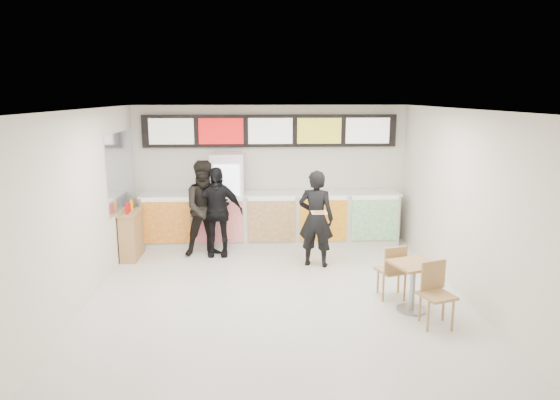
{
  "coord_description": "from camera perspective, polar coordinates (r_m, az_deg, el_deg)",
  "views": [
    {
      "loc": [
        -0.33,
        -7.47,
        3.21
      ],
      "look_at": [
        0.1,
        1.2,
        1.38
      ],
      "focal_mm": 32.0,
      "sensor_mm": 36.0,
      "label": 1
    }
  ],
  "objects": [
    {
      "name": "menu_board",
      "position": [
        10.91,
        -1.12,
        7.91
      ],
      "size": [
        5.5,
        0.14,
        0.7
      ],
      "color": "black",
      "rests_on": "wall_back"
    },
    {
      "name": "pizza_slice",
      "position": [
        8.95,
        4.5,
        -1.39
      ],
      "size": [
        0.36,
        0.36,
        0.02
      ],
      "color": "beige",
      "rests_on": "customer_main"
    },
    {
      "name": "wall_right",
      "position": [
        8.36,
        20.72,
        -0.69
      ],
      "size": [
        0.0,
        7.0,
        7.0
      ],
      "primitive_type": "plane",
      "rotation": [
        1.57,
        0.0,
        -1.57
      ],
      "color": "silver",
      "rests_on": "floor"
    },
    {
      "name": "cafe_table",
      "position": [
        7.83,
        14.97,
        -8.57
      ],
      "size": [
        0.9,
        1.6,
        0.9
      ],
      "rotation": [
        0.0,
        0.0,
        0.33
      ],
      "color": "tan",
      "rests_on": "floor"
    },
    {
      "name": "condiment_ledge",
      "position": [
        10.41,
        -16.61,
        -3.76
      ],
      "size": [
        0.35,
        0.85,
        1.14
      ],
      "color": "tan",
      "rests_on": "floor"
    },
    {
      "name": "wall_back",
      "position": [
        11.11,
        -1.11,
        3.05
      ],
      "size": [
        6.0,
        0.0,
        6.0
      ],
      "primitive_type": "plane",
      "rotation": [
        1.57,
        0.0,
        0.0
      ],
      "color": "silver",
      "rests_on": "floor"
    },
    {
      "name": "wall_left",
      "position": [
        8.11,
        -21.99,
        -1.15
      ],
      "size": [
        0.0,
        7.0,
        7.0
      ],
      "primitive_type": "plane",
      "rotation": [
        1.57,
        0.0,
        1.57
      ],
      "color": "silver",
      "rests_on": "floor"
    },
    {
      "name": "customer_mid",
      "position": [
        10.12,
        -7.28,
        -1.33
      ],
      "size": [
        1.09,
        0.5,
        1.82
      ],
      "primitive_type": "imported",
      "rotation": [
        0.0,
        0.0,
        -0.05
      ],
      "color": "black",
      "rests_on": "floor"
    },
    {
      "name": "customer_left",
      "position": [
        10.16,
        -8.41,
        -0.95
      ],
      "size": [
        1.11,
        0.96,
        1.94
      ],
      "primitive_type": "imported",
      "rotation": [
        0.0,
        0.0,
        0.27
      ],
      "color": "black",
      "rests_on": "floor"
    },
    {
      "name": "customer_main",
      "position": [
        9.44,
        4.13,
        -2.13
      ],
      "size": [
        0.78,
        0.63,
        1.85
      ],
      "primitive_type": "imported",
      "rotation": [
        0.0,
        0.0,
        2.83
      ],
      "color": "black",
      "rests_on": "floor"
    },
    {
      "name": "drinks_fridge",
      "position": [
        10.82,
        -5.99,
        0.07
      ],
      "size": [
        0.7,
        0.67,
        2.0
      ],
      "color": "white",
      "rests_on": "floor"
    },
    {
      "name": "service_counter",
      "position": [
        10.89,
        -1.02,
        -2.11
      ],
      "size": [
        5.56,
        0.77,
        1.14
      ],
      "color": "silver",
      "rests_on": "floor"
    },
    {
      "name": "ceiling",
      "position": [
        7.48,
        -0.32,
        10.29
      ],
      "size": [
        7.0,
        7.0,
        0.0
      ],
      "primitive_type": "plane",
      "rotation": [
        3.14,
        0.0,
        0.0
      ],
      "color": "white",
      "rests_on": "wall_back"
    },
    {
      "name": "mirror_panel",
      "position": [
        10.37,
        -17.69,
        3.25
      ],
      "size": [
        0.01,
        2.0,
        1.5
      ],
      "primitive_type": "cube",
      "color": "#B2B7BF",
      "rests_on": "wall_left"
    },
    {
      "name": "floor",
      "position": [
        8.14,
        -0.29,
        -11.34
      ],
      "size": [
        7.0,
        7.0,
        0.0
      ],
      "primitive_type": "plane",
      "color": "beige",
      "rests_on": "ground"
    }
  ]
}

